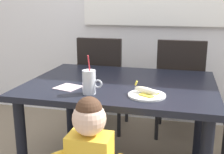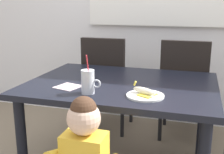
{
  "view_description": "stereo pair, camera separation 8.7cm",
  "coord_description": "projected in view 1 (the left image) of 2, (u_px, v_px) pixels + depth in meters",
  "views": [
    {
      "loc": [
        0.43,
        -1.95,
        1.28
      ],
      "look_at": [
        -0.04,
        -0.1,
        0.78
      ],
      "focal_mm": 46.38,
      "sensor_mm": 36.0,
      "label": 1
    },
    {
      "loc": [
        0.51,
        -1.93,
        1.28
      ],
      "look_at": [
        -0.04,
        -0.1,
        0.78
      ],
      "focal_mm": 46.38,
      "sensor_mm": 36.0,
      "label": 2
    }
  ],
  "objects": [
    {
      "name": "snack_plate",
      "position": [
        147.0,
        95.0,
        1.76
      ],
      "size": [
        0.23,
        0.23,
        0.01
      ],
      "primitive_type": "cylinder",
      "color": "white",
      "rests_on": "dining_table"
    },
    {
      "name": "milk_cup",
      "position": [
        89.0,
        83.0,
        1.79
      ],
      "size": [
        0.13,
        0.08,
        0.25
      ],
      "color": "silver",
      "rests_on": "dining_table"
    },
    {
      "name": "dining_table",
      "position": [
        121.0,
        95.0,
        2.09
      ],
      "size": [
        1.32,
        0.99,
        0.72
      ],
      "color": "black",
      "rests_on": "ground"
    },
    {
      "name": "dining_chair_right",
      "position": [
        180.0,
        84.0,
        2.7
      ],
      "size": [
        0.44,
        0.45,
        0.96
      ],
      "rotation": [
        0.0,
        0.0,
        3.14
      ],
      "color": "black",
      "rests_on": "ground"
    },
    {
      "name": "peeled_banana",
      "position": [
        146.0,
        91.0,
        1.76
      ],
      "size": [
        0.17,
        0.14,
        0.07
      ],
      "rotation": [
        0.0,
        0.0,
        -0.5
      ],
      "color": "#F4EAC6",
      "rests_on": "snack_plate"
    },
    {
      "name": "paper_napkin",
      "position": [
        68.0,
        87.0,
        1.94
      ],
      "size": [
        0.19,
        0.19,
        0.0
      ],
      "primitive_type": "cube",
      "rotation": [
        0.0,
        0.0,
        -0.27
      ],
      "color": "silver",
      "rests_on": "dining_table"
    },
    {
      "name": "dining_chair_left",
      "position": [
        103.0,
        79.0,
        2.86
      ],
      "size": [
        0.44,
        0.44,
        0.96
      ],
      "rotation": [
        0.0,
        0.0,
        3.14
      ],
      "color": "black",
      "rests_on": "ground"
    }
  ]
}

